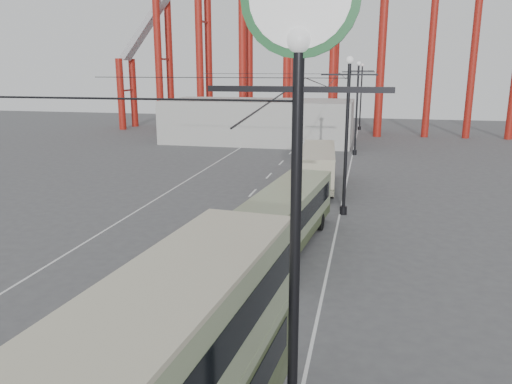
% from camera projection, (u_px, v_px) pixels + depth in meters
% --- Properties ---
extents(ground, '(160.00, 160.00, 0.00)m').
position_uv_depth(ground, '(116.00, 373.00, 14.54)').
color(ground, '#49494C').
rests_on(ground, ground).
extents(road_markings, '(12.52, 120.00, 0.01)m').
position_uv_depth(road_markings, '(247.00, 201.00, 33.38)').
color(road_markings, silver).
rests_on(road_markings, ground).
extents(lamp_post_near, '(3.20, 0.44, 10.80)m').
position_uv_depth(lamp_post_near, '(298.00, 115.00, 8.61)').
color(lamp_post_near, black).
rests_on(lamp_post_near, ground).
extents(lamp_post_mid, '(3.20, 0.44, 9.32)m').
position_uv_depth(lamp_post_mid, '(346.00, 138.00, 29.27)').
color(lamp_post_mid, black).
rests_on(lamp_post_mid, ground).
extents(lamp_post_far, '(3.20, 0.44, 9.32)m').
position_uv_depth(lamp_post_far, '(357.00, 109.00, 50.10)').
color(lamp_post_far, black).
rests_on(lamp_post_far, ground).
extents(lamp_post_distant, '(3.20, 0.44, 9.32)m').
position_uv_depth(lamp_post_distant, '(361.00, 97.00, 70.93)').
color(lamp_post_distant, black).
rests_on(lamp_post_distant, ground).
extents(fairground_shed, '(22.00, 10.00, 5.00)m').
position_uv_depth(fairground_shed, '(259.00, 121.00, 59.72)').
color(fairground_shed, '#AAAAA5').
rests_on(fairground_shed, ground).
extents(single_decker_green, '(3.49, 10.51, 2.91)m').
position_uv_depth(single_decker_green, '(287.00, 215.00, 24.51)').
color(single_decker_green, gray).
rests_on(single_decker_green, ground).
extents(single_decker_cream, '(3.11, 9.57, 2.93)m').
position_uv_depth(single_decker_cream, '(318.00, 166.00, 36.81)').
color(single_decker_cream, '#B8B194').
rests_on(single_decker_cream, ground).
extents(pedestrian, '(0.77, 0.73, 1.78)m').
position_uv_depth(pedestrian, '(184.00, 277.00, 19.04)').
color(pedestrian, '#222327').
rests_on(pedestrian, ground).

